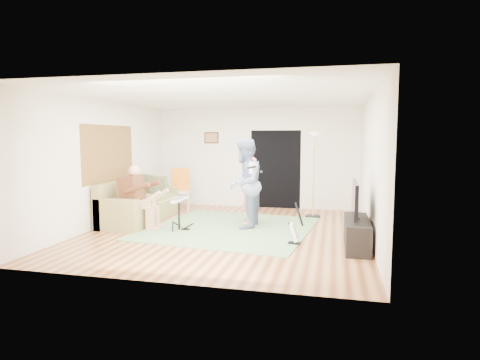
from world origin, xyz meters
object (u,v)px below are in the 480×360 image
drum_kit (179,216)px  torchiere_lamp (314,159)px  guitarist (245,183)px  dining_chair (181,196)px  singer (248,190)px  television (355,199)px  tv_cabinet (357,233)px  guitar_spare (294,232)px  sofa (136,207)px

drum_kit → torchiere_lamp: size_ratio=0.34×
guitarist → dining_chair: 2.64m
singer → television: bearing=58.7°
tv_cabinet → guitar_spare: bearing=-179.0°
torchiere_lamp → dining_chair: (-3.39, 0.03, -1.00)m
dining_chair → tv_cabinet: 5.02m
drum_kit → guitarist: 1.52m
singer → tv_cabinet: (2.24, -1.50, -0.49)m
sofa → television: (4.75, -1.20, 0.54)m
sofa → guitarist: bearing=-2.9°
television → singer: bearing=145.5°
tv_cabinet → television: 0.60m
tv_cabinet → television: (-0.05, 0.00, 0.60)m
torchiere_lamp → tv_cabinet: torchiere_lamp is taller
guitar_spare → television: 1.20m
drum_kit → tv_cabinet: bearing=-8.9°
tv_cabinet → singer: bearing=146.1°
tv_cabinet → television: bearing=180.0°
sofa → tv_cabinet: size_ratio=1.65×
guitarist → singer: bearing=-178.5°
singer → television: singer is taller
guitarist → tv_cabinet: size_ratio=1.35×
sofa → torchiere_lamp: bearing=19.8°
dining_chair → television: (4.22, -2.64, 0.46)m
singer → television: (2.19, -1.50, 0.11)m
drum_kit → dining_chair: (-0.77, 2.09, 0.09)m
guitar_spare → tv_cabinet: bearing=1.0°
dining_chair → television: 5.00m
singer → television: size_ratio=1.29×
sofa → torchiere_lamp: 4.30m
dining_chair → tv_cabinet: size_ratio=0.79×
guitar_spare → tv_cabinet: size_ratio=0.54×
guitar_spare → dining_chair: bearing=140.3°
television → dining_chair: bearing=148.0°
drum_kit → singer: singer is taller
guitarist → guitar_spare: bearing=46.8°
sofa → tv_cabinet: (4.80, -1.20, -0.06)m
guitarist → drum_kit: bearing=-67.8°
sofa → guitarist: (2.57, -0.13, 0.63)m
torchiere_lamp → television: 2.79m
drum_kit → guitarist: bearing=22.2°
drum_kit → television: (3.45, -0.55, 0.55)m
guitar_spare → torchiere_lamp: 2.88m
sofa → drum_kit: 1.46m
sofa → dining_chair: 1.54m
guitar_spare → television: (1.02, 0.02, 0.63)m
singer → tv_cabinet: singer is taller
sofa → torchiere_lamp: (3.92, 1.41, 1.08)m
guitarist → tv_cabinet: bearing=64.4°
torchiere_lamp → television: (0.83, -2.60, -0.55)m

